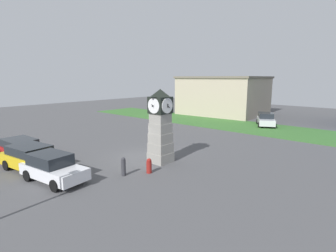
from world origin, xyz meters
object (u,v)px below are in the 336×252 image
(car_near_tower, at_px, (32,158))
(car_by_building, at_px, (53,167))
(bollard_mid_row, at_px, (123,166))
(bollard_near_tower, at_px, (149,166))
(car_far_lot, at_px, (266,119))
(car_navy_sedan, at_px, (21,149))
(clock_tower, at_px, (160,127))

(car_near_tower, height_order, car_by_building, car_by_building)
(bollard_mid_row, bearing_deg, car_by_building, -126.40)
(bollard_near_tower, bearing_deg, car_far_lot, 92.53)
(bollard_mid_row, relative_size, car_near_tower, 0.23)
(car_navy_sedan, bearing_deg, bollard_near_tower, 24.79)
(clock_tower, xyz_separation_m, car_far_lot, (0.03, 18.26, -1.65))
(car_navy_sedan, height_order, car_near_tower, car_near_tower)
(bollard_mid_row, height_order, car_by_building, car_by_building)
(bollard_mid_row, bearing_deg, car_near_tower, -147.75)
(clock_tower, distance_m, car_far_lot, 18.34)
(car_navy_sedan, xyz_separation_m, car_near_tower, (2.95, -0.40, 0.05))
(car_near_tower, xyz_separation_m, car_by_building, (2.71, 0.05, -0.01))
(bollard_near_tower, relative_size, car_near_tower, 0.19)
(bollard_near_tower, distance_m, car_navy_sedan, 9.66)
(car_by_building, bearing_deg, car_near_tower, -179.03)
(clock_tower, xyz_separation_m, bollard_near_tower, (0.93, -2.00, -1.97))
(bollard_mid_row, relative_size, car_navy_sedan, 0.25)
(bollard_mid_row, xyz_separation_m, car_near_tower, (-5.00, -3.16, 0.22))
(bollard_mid_row, distance_m, car_far_lot, 21.56)
(clock_tower, relative_size, car_navy_sedan, 1.10)
(bollard_near_tower, relative_size, car_by_building, 0.21)
(bollard_near_tower, height_order, bollard_mid_row, bollard_mid_row)
(bollard_near_tower, bearing_deg, bollard_mid_row, -122.14)
(clock_tower, distance_m, car_by_building, 6.97)
(bollard_near_tower, relative_size, bollard_mid_row, 0.82)
(bollard_mid_row, bearing_deg, car_far_lot, 90.22)
(car_far_lot, bearing_deg, car_navy_sedan, -107.93)
(clock_tower, height_order, car_near_tower, clock_tower)
(car_navy_sedan, height_order, car_far_lot, car_far_lot)
(bollard_mid_row, bearing_deg, car_navy_sedan, -160.90)
(bollard_near_tower, bearing_deg, car_by_building, -125.19)
(clock_tower, relative_size, car_near_tower, 1.04)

